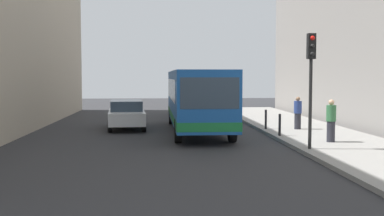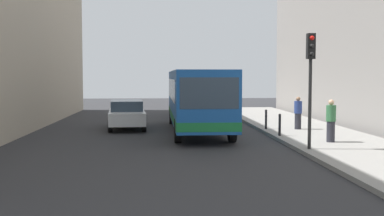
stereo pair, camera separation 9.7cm
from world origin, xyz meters
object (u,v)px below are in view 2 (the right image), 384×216
object	(u,v)px
traffic_light	(311,69)
pedestrian_mid_sidewalk	(298,113)
car_beside_bus	(127,114)
bollard_mid	(266,119)
bollard_near	(280,125)
pedestrian_near_signal	(331,121)
car_behind_bus	(193,105)
bus	(197,97)

from	to	relation	value
traffic_light	pedestrian_mid_sidewalk	xyz separation A→B (m)	(1.44, 6.32, -2.07)
car_beside_bus	bollard_mid	size ratio (longest dim) A/B	4.77
bollard_near	pedestrian_near_signal	xyz separation A→B (m)	(1.50, -2.12, 0.36)
pedestrian_near_signal	pedestrian_mid_sidewalk	world-z (taller)	pedestrian_near_signal
car_behind_bus	pedestrian_near_signal	bearing A→B (deg)	102.89
bollard_near	pedestrian_mid_sidewalk	world-z (taller)	pedestrian_mid_sidewalk
car_behind_bus	bus	bearing A→B (deg)	82.94
traffic_light	bollard_mid	distance (m)	6.93
bus	bollard_near	size ratio (longest dim) A/B	11.61
car_beside_bus	traffic_light	xyz separation A→B (m)	(7.04, -8.40, 2.22)
traffic_light	bollard_mid	xyz separation A→B (m)	(-0.10, 6.51, -2.38)
car_beside_bus	bollard_mid	world-z (taller)	car_beside_bus
traffic_light	pedestrian_mid_sidewalk	size ratio (longest dim) A/B	2.57
car_beside_bus	pedestrian_mid_sidewalk	xyz separation A→B (m)	(8.49, -2.09, 0.16)
bus	traffic_light	size ratio (longest dim) A/B	2.69
car_behind_bus	pedestrian_mid_sidewalk	size ratio (longest dim) A/B	2.84
bollard_near	pedestrian_mid_sidewalk	bearing A→B (deg)	58.14
traffic_light	pedestrian_near_signal	xyz separation A→B (m)	(1.40, 1.71, -2.02)
car_behind_bus	bollard_mid	size ratio (longest dim) A/B	4.75
bollard_mid	car_behind_bus	bearing A→B (deg)	106.73
car_beside_bus	pedestrian_mid_sidewalk	distance (m)	8.74
pedestrian_mid_sidewalk	car_behind_bus	bearing A→B (deg)	5.82
traffic_light	bollard_near	xyz separation A→B (m)	(-0.10, 3.83, -2.38)
bus	pedestrian_near_signal	xyz separation A→B (m)	(4.88, -5.26, -0.74)
bollard_mid	pedestrian_near_signal	xyz separation A→B (m)	(1.50, -4.80, 0.36)
bollard_near	bollard_mid	xyz separation A→B (m)	(0.00, 2.68, 0.00)
car_behind_bus	bollard_mid	xyz separation A→B (m)	(2.90, -9.64, -0.16)
car_beside_bus	car_behind_bus	bearing A→B (deg)	-122.06
car_behind_bus	bollard_near	size ratio (longest dim) A/B	4.75
pedestrian_mid_sidewalk	bollard_near	bearing A→B (deg)	129.67
bus	pedestrian_mid_sidewalk	xyz separation A→B (m)	(4.92, -0.66, -0.79)
car_beside_bus	bollard_near	size ratio (longest dim) A/B	4.77
bus	pedestrian_near_signal	world-z (taller)	bus
bus	pedestrian_near_signal	distance (m)	7.22
car_beside_bus	pedestrian_near_signal	bearing A→B (deg)	137.14
car_behind_bus	traffic_light	distance (m)	16.57
traffic_light	bollard_mid	size ratio (longest dim) A/B	4.32
car_beside_bus	pedestrian_near_signal	size ratio (longest dim) A/B	2.69
traffic_light	bollard_mid	bearing A→B (deg)	90.88
bus	bollard_mid	distance (m)	3.58
bollard_near	pedestrian_mid_sidewalk	size ratio (longest dim) A/B	0.60
car_behind_bus	car_beside_bus	bearing A→B (deg)	58.36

